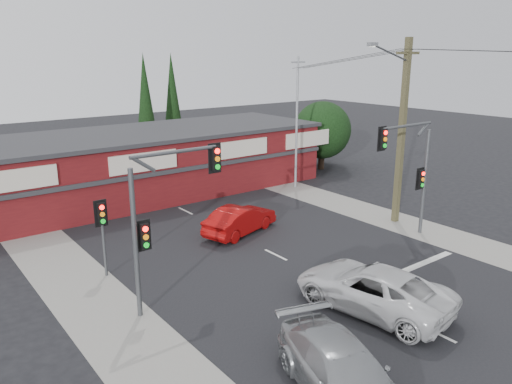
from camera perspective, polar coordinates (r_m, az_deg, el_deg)
ground at (r=21.53m, az=8.01°, el=-9.88°), size 120.00×120.00×0.00m
road_strip at (r=24.97m, az=-0.20°, el=-6.02°), size 14.00×70.00×0.01m
verge_left at (r=21.37m, az=-18.99°, el=-10.81°), size 3.00×70.00×0.02m
verge_right at (r=30.56m, az=12.60°, el=-2.28°), size 3.00×70.00×0.02m
stop_line at (r=23.15m, az=16.88°, el=-8.51°), size 6.50×0.35×0.01m
white_suv at (r=19.25m, az=13.15°, el=-10.67°), size 3.67×6.31×1.65m
silver_suv at (r=14.67m, az=9.92°, el=-19.76°), size 3.70×5.82×1.57m
red_sedan at (r=26.29m, az=-1.82°, el=-3.16°), size 4.79×2.82×1.49m
lane_dashes at (r=22.29m, az=5.81°, el=-8.84°), size 0.12×39.98×0.01m
shop_building at (r=33.88m, az=-13.97°, el=3.11°), size 27.30×8.40×4.22m
tree_cluster at (r=41.25m, az=7.32°, el=6.72°), size 5.90×5.10×5.50m
conifer_near at (r=41.54m, az=-12.52°, el=10.13°), size 1.80×1.80×9.25m
conifer_far at (r=44.88m, az=-9.54°, el=10.67°), size 1.80×1.80×9.25m
traffic_mast_left at (r=18.04m, az=-10.75°, el=-1.71°), size 3.77×0.27×5.97m
traffic_mast_right at (r=25.97m, az=17.49°, el=3.20°), size 3.96×0.27×5.97m
pedestal_signal at (r=21.74m, az=-17.19°, el=-3.36°), size 0.55×0.27×3.38m
utility_pole at (r=28.06m, az=16.22°, el=7.20°), size 4.38×0.59×10.00m
steel_pole at (r=34.64m, az=4.68°, el=8.11°), size 1.20×0.16×9.00m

